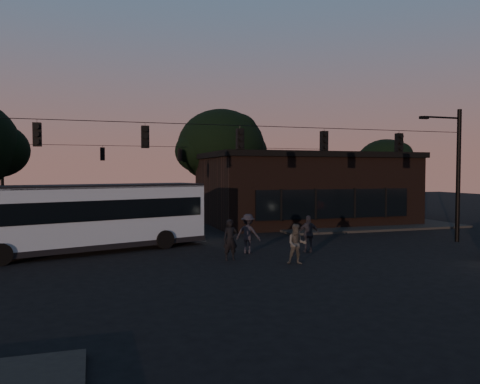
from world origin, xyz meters
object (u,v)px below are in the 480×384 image
object	(u,v)px
pedestrian_c	(309,234)
pedestrian_d	(248,234)
building	(303,188)
bus	(88,214)
pedestrian_b	(297,244)
pedestrian_a	(230,240)

from	to	relation	value
pedestrian_c	pedestrian_d	xyz separation A→B (m)	(-2.92, 0.70, 0.05)
building	bus	bearing A→B (deg)	-150.08
bus	pedestrian_b	distance (m)	10.48
pedestrian_c	pedestrian_d	distance (m)	3.01
building	pedestrian_b	world-z (taller)	building
building	pedestrian_c	xyz separation A→B (m)	(-5.66, -12.65, -1.79)
building	pedestrian_d	xyz separation A→B (m)	(-8.58, -11.95, -1.75)
bus	pedestrian_b	size ratio (longest dim) A/B	7.00
pedestrian_b	pedestrian_d	world-z (taller)	pedestrian_d
bus	pedestrian_c	world-z (taller)	bus
pedestrian_b	bus	bearing A→B (deg)	164.15
pedestrian_c	pedestrian_d	size ratio (longest dim) A/B	0.95
bus	pedestrian_d	bearing A→B (deg)	-37.82
pedestrian_a	pedestrian_d	distance (m)	1.99
pedestrian_d	bus	bearing A→B (deg)	17.33
pedestrian_a	pedestrian_c	xyz separation A→B (m)	(4.26, 0.78, -0.01)
building	pedestrian_a	xyz separation A→B (m)	(-9.92, -13.43, -1.79)
building	bus	size ratio (longest dim) A/B	1.27
bus	pedestrian_a	bearing A→B (deg)	-52.26
pedestrian_c	pedestrian_d	world-z (taller)	pedestrian_d
bus	pedestrian_c	distance (m)	10.96
pedestrian_c	pedestrian_b	bearing A→B (deg)	66.92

